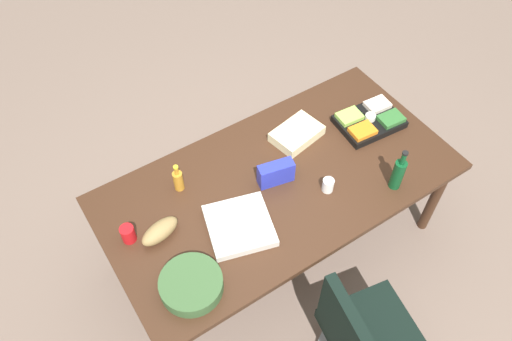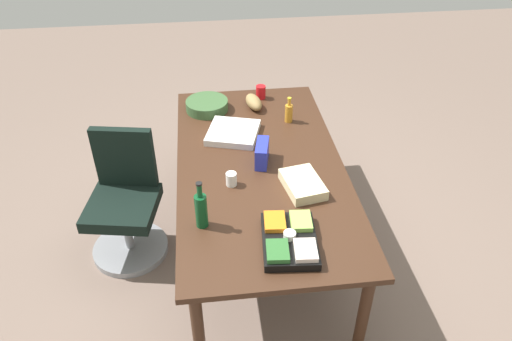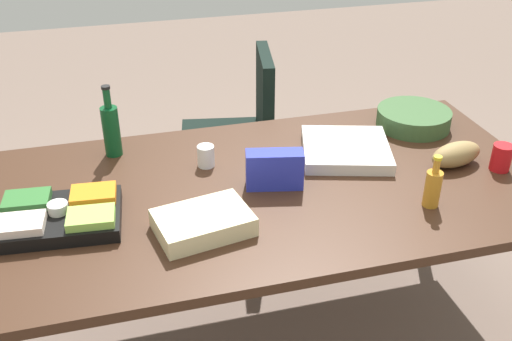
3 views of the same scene
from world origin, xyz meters
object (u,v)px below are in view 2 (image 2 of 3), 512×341
(veggie_tray, at_px, (289,239))
(chip_bag_blue, at_px, (262,153))
(paper_cup, at_px, (231,179))
(office_chair, at_px, (126,209))
(sheet_cake, at_px, (303,184))
(red_solo_cup, at_px, (261,92))
(pizza_box, at_px, (233,133))
(bread_loaf, at_px, (254,102))
(salad_bowl, at_px, (207,105))
(dressing_bottle, at_px, (289,112))
(wine_bottle, at_px, (201,209))
(conference_table, at_px, (260,172))

(veggie_tray, bearing_deg, chip_bag_blue, -176.39)
(paper_cup, bearing_deg, chip_bag_blue, 134.62)
(office_chair, distance_m, sheet_cake, 1.34)
(sheet_cake, bearing_deg, red_solo_cup, -174.92)
(pizza_box, distance_m, bread_loaf, 0.45)
(veggie_tray, xyz_separation_m, salad_bowl, (-1.57, -0.40, 0.00))
(dressing_bottle, xyz_separation_m, wine_bottle, (1.11, -0.70, 0.04))
(wine_bottle, xyz_separation_m, salad_bowl, (-1.36, 0.08, -0.08))
(wine_bottle, distance_m, red_solo_cup, 1.60)
(veggie_tray, relative_size, red_solo_cup, 4.03)
(veggie_tray, distance_m, bread_loaf, 1.57)
(red_solo_cup, height_order, salad_bowl, red_solo_cup)
(salad_bowl, bearing_deg, conference_table, 22.65)
(conference_table, xyz_separation_m, sheet_cake, (0.30, 0.23, 0.10))
(conference_table, distance_m, red_solo_cup, 0.96)
(bread_loaf, bearing_deg, pizza_box, -26.54)
(office_chair, bearing_deg, bread_loaf, 124.46)
(paper_cup, height_order, pizza_box, paper_cup)
(conference_table, relative_size, sheet_cake, 6.87)
(paper_cup, height_order, sheet_cake, paper_cup)
(sheet_cake, distance_m, red_solo_cup, 1.25)
(dressing_bottle, bearing_deg, office_chair, -70.30)
(bread_loaf, bearing_deg, salad_bowl, -91.10)
(chip_bag_blue, xyz_separation_m, bread_loaf, (-0.77, 0.03, -0.02))
(conference_table, height_order, office_chair, office_chair)
(dressing_bottle, relative_size, pizza_box, 0.57)
(sheet_cake, height_order, bread_loaf, bread_loaf)
(salad_bowl, relative_size, bread_loaf, 1.41)
(veggie_tray, bearing_deg, red_solo_cup, 178.02)
(veggie_tray, height_order, wine_bottle, wine_bottle)
(sheet_cake, bearing_deg, pizza_box, -150.47)
(veggie_tray, relative_size, pizza_box, 1.23)
(conference_table, height_order, chip_bag_blue, chip_bag_blue)
(red_solo_cup, xyz_separation_m, bread_loaf, (0.16, -0.08, -0.01))
(conference_table, bearing_deg, dressing_bottle, 151.71)
(conference_table, distance_m, wine_bottle, 0.73)
(chip_bag_blue, xyz_separation_m, veggie_tray, (0.80, 0.05, -0.04))
(dressing_bottle, bearing_deg, veggie_tray, -9.71)
(chip_bag_blue, xyz_separation_m, paper_cup, (0.23, -0.23, -0.03))
(office_chair, relative_size, wine_bottle, 3.05)
(sheet_cake, bearing_deg, wine_bottle, -67.69)
(sheet_cake, bearing_deg, dressing_bottle, 176.23)
(veggie_tray, xyz_separation_m, bread_loaf, (-1.57, -0.02, 0.01))
(paper_cup, bearing_deg, salad_bowl, -173.31)
(office_chair, xyz_separation_m, bread_loaf, (-0.70, 1.02, 0.44))
(pizza_box, bearing_deg, sheet_cake, 45.79)
(dressing_bottle, bearing_deg, bread_loaf, -135.41)
(chip_bag_blue, bearing_deg, wine_bottle, -36.08)
(dressing_bottle, xyz_separation_m, pizza_box, (0.15, -0.44, -0.05))
(wine_bottle, height_order, bread_loaf, wine_bottle)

